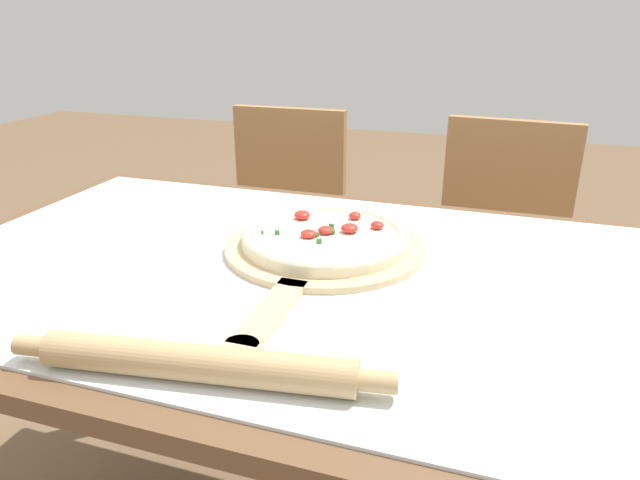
{
  "coord_description": "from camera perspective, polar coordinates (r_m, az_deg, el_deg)",
  "views": [
    {
      "loc": [
        0.3,
        -0.83,
        1.17
      ],
      "look_at": [
        0.01,
        0.06,
        0.79
      ],
      "focal_mm": 32.0,
      "sensor_mm": 36.0,
      "label": 1
    }
  ],
  "objects": [
    {
      "name": "chair_right",
      "position": [
        1.78,
        17.3,
        -0.99
      ],
      "size": [
        0.43,
        0.43,
        0.87
      ],
      "rotation": [
        0.0,
        0.0,
        -0.09
      ],
      "color": "#A37547",
      "rests_on": "ground_plane"
    },
    {
      "name": "pizza",
      "position": [
        1.04,
        0.53,
        0.35
      ],
      "size": [
        0.3,
        0.3,
        0.04
      ],
      "color": "beige",
      "rests_on": "pizza_peel"
    },
    {
      "name": "chair_left",
      "position": [
        1.9,
        -3.85,
        1.5
      ],
      "size": [
        0.4,
        0.4,
        0.87
      ],
      "rotation": [
        0.0,
        0.0,
        0.01
      ],
      "color": "#A37547",
      "rests_on": "ground_plane"
    },
    {
      "name": "pizza_peel",
      "position": [
        1.02,
        0.14,
        -1.09
      ],
      "size": [
        0.37,
        0.56,
        0.01
      ],
      "color": "#D6B784",
      "rests_on": "towel_cloth"
    },
    {
      "name": "towel_cloth",
      "position": [
        0.97,
        -1.62,
        -2.92
      ],
      "size": [
        1.32,
        0.78,
        0.0
      ],
      "color": "silver",
      "rests_on": "dining_table"
    },
    {
      "name": "rolling_pin",
      "position": [
        0.7,
        -12.17,
        -11.91
      ],
      "size": [
        0.47,
        0.1,
        0.05
      ],
      "rotation": [
        0.0,
        0.0,
        0.14
      ],
      "color": "tan",
      "rests_on": "towel_cloth"
    },
    {
      "name": "dining_table",
      "position": [
        1.02,
        -1.55,
        -8.57
      ],
      "size": [
        1.4,
        0.86,
        0.75
      ],
      "color": "brown",
      "rests_on": "ground_plane"
    }
  ]
}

